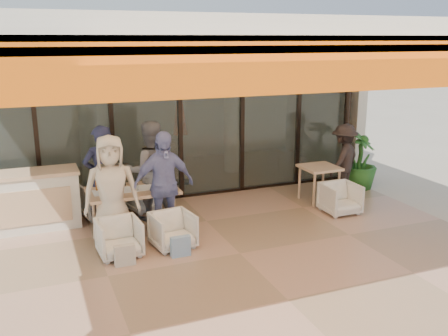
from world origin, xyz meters
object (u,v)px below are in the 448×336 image
(chair_near_right, at_px, (173,229))
(diner_cream, at_px, (111,191))
(dining_table, at_px, (132,192))
(standing_woman, at_px, (344,160))
(diner_navy, at_px, (102,176))
(side_table, at_px, (319,171))
(chair_near_left, at_px, (119,236))
(chair_far_right, at_px, (145,195))
(chair_far_left, at_px, (100,198))
(side_chair, at_px, (340,197))
(diner_grey, at_px, (150,171))
(potted_palm, at_px, (360,161))
(diner_periwinkle, at_px, (163,185))
(host_counter, at_px, (24,201))

(chair_near_right, bearing_deg, diner_cream, 141.42)
(dining_table, height_order, standing_woman, standing_woman)
(chair_near_right, relative_size, diner_navy, 0.35)
(dining_table, bearing_deg, diner_cream, -132.26)
(diner_navy, xyz_separation_m, side_table, (4.20, -0.31, -0.26))
(chair_near_left, bearing_deg, chair_far_right, 62.98)
(diner_cream, bearing_deg, chair_near_left, -82.63)
(chair_near_right, height_order, diner_navy, diner_navy)
(chair_far_left, relative_size, side_chair, 1.10)
(chair_near_right, bearing_deg, side_table, 10.22)
(diner_grey, relative_size, standing_woman, 1.21)
(chair_far_left, relative_size, potted_palm, 0.56)
(diner_periwinkle, relative_size, side_table, 2.40)
(host_counter, bearing_deg, potted_palm, -1.04)
(diner_navy, xyz_separation_m, side_chair, (4.20, -1.06, -0.57))
(potted_palm, bearing_deg, side_table, -161.91)
(diner_grey, height_order, side_chair, diner_grey)
(diner_cream, distance_m, side_chair, 4.24)
(diner_grey, distance_m, side_chair, 3.57)
(side_table, bearing_deg, diner_periwinkle, -169.97)
(chair_far_left, bearing_deg, diner_periwinkle, 109.62)
(potted_palm, bearing_deg, diner_cream, -169.50)
(dining_table, height_order, potted_palm, potted_palm)
(host_counter, xyz_separation_m, diner_grey, (2.14, -0.24, 0.38))
(chair_far_right, distance_m, side_chair, 3.70)
(host_counter, relative_size, chair_near_left, 2.88)
(dining_table, relative_size, chair_near_right, 2.37)
(side_table, relative_size, side_chair, 1.15)
(diner_cream, bearing_deg, potted_palm, 17.88)
(chair_near_left, relative_size, side_table, 0.86)
(chair_far_left, bearing_deg, diner_cream, 78.65)
(chair_near_left, distance_m, side_table, 4.35)
(chair_far_right, distance_m, chair_near_right, 1.90)
(diner_navy, bearing_deg, diner_grey, 171.12)
(chair_far_left, xyz_separation_m, standing_woman, (4.96, -0.54, 0.39))
(dining_table, height_order, diner_navy, diner_navy)
(host_counter, relative_size, chair_near_right, 2.92)
(diner_navy, xyz_separation_m, diner_periwinkle, (0.84, -0.90, -0.00))
(potted_palm, bearing_deg, chair_far_right, 175.36)
(chair_near_right, distance_m, diner_navy, 1.73)
(chair_far_right, bearing_deg, host_counter, -8.81)
(chair_far_left, relative_size, chair_near_left, 1.11)
(diner_periwinkle, distance_m, standing_woman, 4.21)
(diner_grey, bearing_deg, diner_navy, 3.77)
(diner_navy, relative_size, diner_periwinkle, 1.00)
(diner_grey, relative_size, side_table, 2.44)
(side_table, bearing_deg, host_counter, 174.30)
(host_counter, height_order, chair_far_left, host_counter)
(host_counter, distance_m, side_chair, 5.66)
(host_counter, bearing_deg, diner_cream, -41.28)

